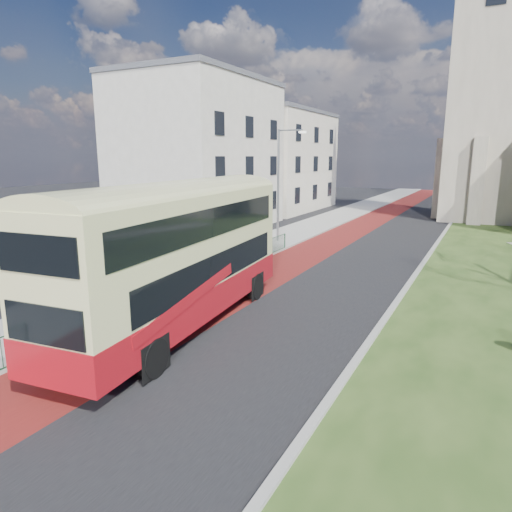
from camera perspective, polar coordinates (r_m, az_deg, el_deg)
The scene contains 11 objects.
ground at distance 16.63m, azimuth -9.37°, elevation -9.87°, with size 160.00×160.00×0.00m, color black.
road_carriageway at distance 33.78m, azimuth 13.44°, elevation 1.38°, with size 9.00×120.00×0.01m, color black.
bus_lane at distance 34.51m, azimuth 9.09°, elevation 1.79°, with size 3.40×120.00×0.01m, color #591414.
pavement_west at distance 35.84m, azimuth 3.32°, elevation 2.40°, with size 4.00×120.00×0.12m, color gray.
kerb_west at distance 35.09m, azimuth 6.31°, elevation 2.14°, with size 0.25×120.00×0.13m, color #999993.
kerb_east at distance 34.97m, azimuth 21.58°, elevation 1.31°, with size 0.25×80.00×0.13m, color #999993.
pedestrian_railing at distance 21.17m, azimuth -9.40°, elevation -3.41°, with size 0.07×24.00×1.12m.
street_block_near at distance 41.46m, azimuth -7.10°, elevation 12.64°, with size 10.30×14.30×13.00m.
street_block_far at distance 55.42m, azimuth 2.48°, elevation 11.85°, with size 10.30×16.30×11.50m.
streetlamp at distance 33.26m, azimuth 3.04°, elevation 9.50°, with size 2.13×0.18×8.00m.
bus at distance 16.67m, azimuth -9.69°, elevation 0.79°, with size 4.08×12.60×5.18m.
Camera 1 is at (9.34, -12.26, 6.25)m, focal length 32.00 mm.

